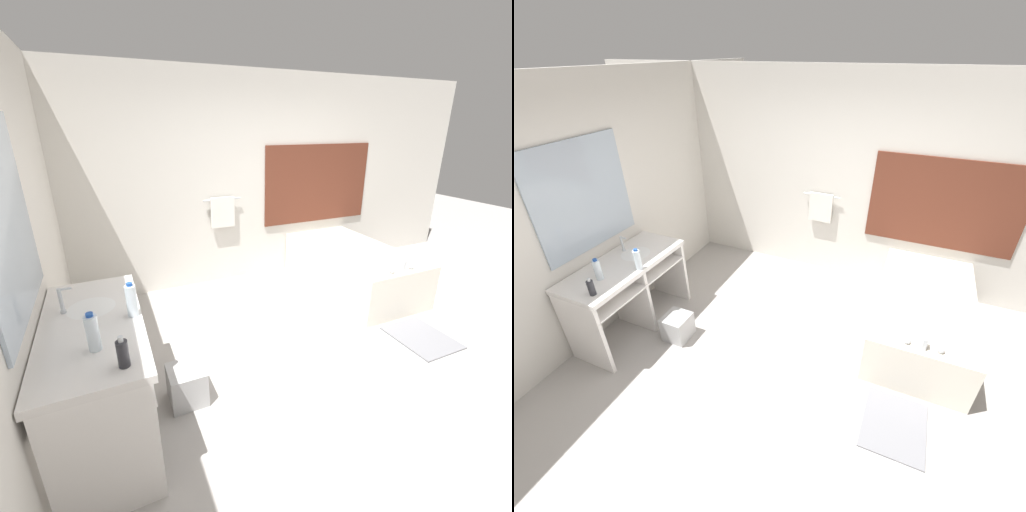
% 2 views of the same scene
% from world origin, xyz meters
% --- Properties ---
extents(ground_plane, '(16.00, 16.00, 0.00)m').
position_xyz_m(ground_plane, '(0.00, 0.00, 0.00)').
color(ground_plane, '#A8A39E').
rests_on(ground_plane, ground).
extents(wall_back_with_blinds, '(7.40, 0.13, 2.70)m').
position_xyz_m(wall_back_with_blinds, '(0.04, 2.23, 1.35)').
color(wall_back_with_blinds, silver).
rests_on(wall_back_with_blinds, ground_plane).
extents(wall_left_with_mirror, '(0.08, 7.40, 2.70)m').
position_xyz_m(wall_left_with_mirror, '(-2.23, 0.00, 1.35)').
color(wall_left_with_mirror, silver).
rests_on(wall_left_with_mirror, ground_plane).
extents(vanity_counter, '(0.61, 1.35, 0.88)m').
position_xyz_m(vanity_counter, '(-1.88, 0.13, 0.64)').
color(vanity_counter, white).
rests_on(vanity_counter, ground_plane).
extents(sink_faucet, '(0.09, 0.04, 0.18)m').
position_xyz_m(sink_faucet, '(-2.05, 0.31, 0.97)').
color(sink_faucet, silver).
rests_on(sink_faucet, vanity_counter).
extents(bathtub, '(0.99, 1.83, 0.67)m').
position_xyz_m(bathtub, '(1.18, 1.27, 0.30)').
color(bathtub, silver).
rests_on(bathtub, ground_plane).
extents(water_bottle_1, '(0.07, 0.07, 0.24)m').
position_xyz_m(water_bottle_1, '(-1.63, 0.08, 0.99)').
color(water_bottle_1, white).
rests_on(water_bottle_1, vanity_counter).
extents(water_bottle_2, '(0.07, 0.07, 0.23)m').
position_xyz_m(water_bottle_2, '(-1.86, -0.21, 0.99)').
color(water_bottle_2, white).
rests_on(water_bottle_2, vanity_counter).
extents(soap_dispenser, '(0.06, 0.06, 0.18)m').
position_xyz_m(soap_dispenser, '(-1.72, -0.43, 0.96)').
color(soap_dispenser, '#28282D').
rests_on(soap_dispenser, vanity_counter).
extents(waste_bin, '(0.28, 0.28, 0.30)m').
position_xyz_m(waste_bin, '(-1.31, 0.14, 0.15)').
color(waste_bin, '#B2B2B2').
rests_on(waste_bin, ground_plane).
extents(bath_mat, '(0.53, 0.63, 0.02)m').
position_xyz_m(bath_mat, '(1.08, -0.01, 0.01)').
color(bath_mat, slate).
rests_on(bath_mat, ground_plane).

